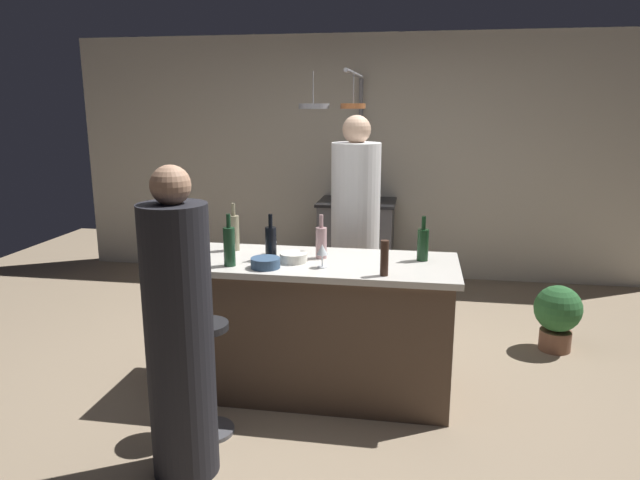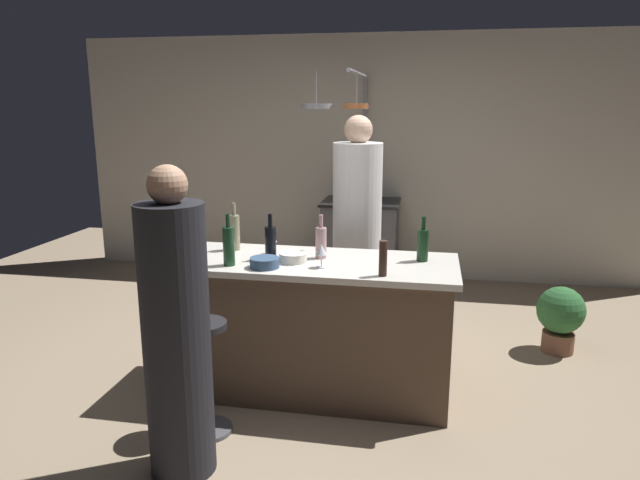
{
  "view_description": "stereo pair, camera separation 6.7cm",
  "coord_description": "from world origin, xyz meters",
  "px_view_note": "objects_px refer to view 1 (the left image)",
  "views": [
    {
      "loc": [
        0.63,
        -3.5,
        1.87
      ],
      "look_at": [
        0.0,
        0.15,
        1.0
      ],
      "focal_mm": 32.41,
      "sensor_mm": 36.0,
      "label": 1
    },
    {
      "loc": [
        0.69,
        -3.49,
        1.87
      ],
      "look_at": [
        0.0,
        0.15,
        1.0
      ],
      "focal_mm": 32.41,
      "sensor_mm": 36.0,
      "label": 2
    }
  ],
  "objects_px": {
    "bar_stool_left": "(208,373)",
    "wine_glass_by_chef": "(322,251)",
    "guest_left": "(180,338)",
    "wine_bottle_dark": "(271,242)",
    "wine_bottle_white": "(234,232)",
    "wine_glass_near_right_guest": "(272,239)",
    "chef": "(355,240)",
    "pepper_mill": "(384,258)",
    "potted_plant": "(558,314)",
    "wine_bottle_green": "(229,246)",
    "wine_bottle_red": "(423,244)",
    "stove_range": "(356,242)",
    "mixing_bowl_blue": "(265,263)",
    "mixing_bowl_ceramic": "(294,257)",
    "wine_bottle_rose": "(321,242)"
  },
  "relations": [
    {
      "from": "chef",
      "to": "mixing_bowl_blue",
      "type": "height_order",
      "value": "chef"
    },
    {
      "from": "bar_stool_left",
      "to": "guest_left",
      "type": "distance_m",
      "value": 0.51
    },
    {
      "from": "wine_bottle_red",
      "to": "chef",
      "type": "bearing_deg",
      "value": 123.44
    },
    {
      "from": "stove_range",
      "to": "wine_bottle_white",
      "type": "distance_m",
      "value": 2.42
    },
    {
      "from": "potted_plant",
      "to": "pepper_mill",
      "type": "height_order",
      "value": "pepper_mill"
    },
    {
      "from": "wine_bottle_white",
      "to": "stove_range",
      "type": "bearing_deg",
      "value": 75.29
    },
    {
      "from": "potted_plant",
      "to": "wine_glass_by_chef",
      "type": "relative_size",
      "value": 3.56
    },
    {
      "from": "wine_bottle_white",
      "to": "mixing_bowl_ceramic",
      "type": "distance_m",
      "value": 0.53
    },
    {
      "from": "wine_glass_near_right_guest",
      "to": "stove_range",
      "type": "bearing_deg",
      "value": 82.24
    },
    {
      "from": "pepper_mill",
      "to": "wine_glass_near_right_guest",
      "type": "distance_m",
      "value": 0.85
    },
    {
      "from": "potted_plant",
      "to": "wine_glass_near_right_guest",
      "type": "relative_size",
      "value": 3.56
    },
    {
      "from": "stove_range",
      "to": "potted_plant",
      "type": "relative_size",
      "value": 1.71
    },
    {
      "from": "stove_range",
      "to": "wine_bottle_green",
      "type": "xyz_separation_m",
      "value": [
        -0.5,
        -2.66,
        0.58
      ]
    },
    {
      "from": "potted_plant",
      "to": "wine_bottle_white",
      "type": "distance_m",
      "value": 2.56
    },
    {
      "from": "wine_bottle_dark",
      "to": "pepper_mill",
      "type": "bearing_deg",
      "value": -17.56
    },
    {
      "from": "wine_bottle_red",
      "to": "bar_stool_left",
      "type": "bearing_deg",
      "value": -148.18
    },
    {
      "from": "chef",
      "to": "wine_bottle_red",
      "type": "bearing_deg",
      "value": -56.56
    },
    {
      "from": "guest_left",
      "to": "wine_bottle_dark",
      "type": "bearing_deg",
      "value": 76.61
    },
    {
      "from": "chef",
      "to": "pepper_mill",
      "type": "bearing_deg",
      "value": -75.64
    },
    {
      "from": "stove_range",
      "to": "wine_bottle_white",
      "type": "height_order",
      "value": "wine_bottle_white"
    },
    {
      "from": "mixing_bowl_blue",
      "to": "potted_plant",
      "type": "bearing_deg",
      "value": 30.35
    },
    {
      "from": "pepper_mill",
      "to": "wine_bottle_green",
      "type": "relative_size",
      "value": 0.65
    },
    {
      "from": "guest_left",
      "to": "pepper_mill",
      "type": "relative_size",
      "value": 7.62
    },
    {
      "from": "guest_left",
      "to": "wine_bottle_white",
      "type": "distance_m",
      "value": 1.19
    },
    {
      "from": "wine_bottle_white",
      "to": "mixing_bowl_ceramic",
      "type": "height_order",
      "value": "wine_bottle_white"
    },
    {
      "from": "wine_bottle_rose",
      "to": "wine_bottle_dark",
      "type": "xyz_separation_m",
      "value": [
        -0.31,
        -0.09,
        0.01
      ]
    },
    {
      "from": "potted_plant",
      "to": "wine_bottle_rose",
      "type": "distance_m",
      "value": 2.05
    },
    {
      "from": "stove_range",
      "to": "wine_bottle_rose",
      "type": "relative_size",
      "value": 3.12
    },
    {
      "from": "wine_bottle_rose",
      "to": "mixing_bowl_ceramic",
      "type": "height_order",
      "value": "wine_bottle_rose"
    },
    {
      "from": "guest_left",
      "to": "wine_bottle_green",
      "type": "bearing_deg",
      "value": 89.14
    },
    {
      "from": "wine_bottle_white",
      "to": "wine_glass_by_chef",
      "type": "xyz_separation_m",
      "value": [
        0.66,
        -0.32,
        -0.02
      ]
    },
    {
      "from": "chef",
      "to": "mixing_bowl_ceramic",
      "type": "xyz_separation_m",
      "value": [
        -0.29,
        -0.96,
        0.1
      ]
    },
    {
      "from": "wine_bottle_green",
      "to": "wine_bottle_red",
      "type": "bearing_deg",
      "value": 15.56
    },
    {
      "from": "potted_plant",
      "to": "wine_bottle_dark",
      "type": "relative_size",
      "value": 1.75
    },
    {
      "from": "wine_bottle_dark",
      "to": "mixing_bowl_blue",
      "type": "distance_m",
      "value": 0.21
    },
    {
      "from": "wine_bottle_white",
      "to": "wine_bottle_rose",
      "type": "relative_size",
      "value": 1.14
    },
    {
      "from": "wine_bottle_green",
      "to": "chef",
      "type": "bearing_deg",
      "value": 59.43
    },
    {
      "from": "wine_bottle_green",
      "to": "bar_stool_left",
      "type": "bearing_deg",
      "value": -92.31
    },
    {
      "from": "pepper_mill",
      "to": "mixing_bowl_blue",
      "type": "bearing_deg",
      "value": 176.66
    },
    {
      "from": "bar_stool_left",
      "to": "wine_bottle_rose",
      "type": "bearing_deg",
      "value": 51.77
    },
    {
      "from": "wine_bottle_dark",
      "to": "wine_bottle_red",
      "type": "xyz_separation_m",
      "value": [
        0.96,
        0.14,
        -0.0
      ]
    },
    {
      "from": "chef",
      "to": "guest_left",
      "type": "distance_m",
      "value": 2.0
    },
    {
      "from": "chef",
      "to": "wine_bottle_green",
      "type": "relative_size",
      "value": 5.52
    },
    {
      "from": "potted_plant",
      "to": "mixing_bowl_blue",
      "type": "xyz_separation_m",
      "value": [
        -2.0,
        -1.17,
        0.63
      ]
    },
    {
      "from": "mixing_bowl_blue",
      "to": "bar_stool_left",
      "type": "bearing_deg",
      "value": -121.39
    },
    {
      "from": "bar_stool_left",
      "to": "wine_glass_by_chef",
      "type": "xyz_separation_m",
      "value": [
        0.59,
        0.47,
        0.63
      ]
    },
    {
      "from": "chef",
      "to": "potted_plant",
      "type": "height_order",
      "value": "chef"
    },
    {
      "from": "stove_range",
      "to": "wine_glass_by_chef",
      "type": "relative_size",
      "value": 6.1
    },
    {
      "from": "wine_bottle_white",
      "to": "wine_glass_near_right_guest",
      "type": "distance_m",
      "value": 0.29
    },
    {
      "from": "stove_range",
      "to": "wine_glass_near_right_guest",
      "type": "distance_m",
      "value": 2.42
    }
  ]
}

